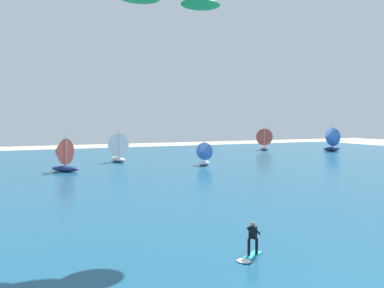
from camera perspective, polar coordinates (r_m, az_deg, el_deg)
ocean at (r=47.92m, az=-15.96°, el=-4.52°), size 160.00×90.00×0.10m
kitesurfer at (r=19.01m, az=8.87°, el=-14.70°), size 1.96×1.52×1.67m
sailboat_leading at (r=87.72m, az=10.69°, el=0.79°), size 4.26×4.77×5.37m
sailboat_anchored_offshore at (r=86.87m, az=20.01°, el=0.69°), size 4.89×4.18×5.64m
sailboat_mid_left at (r=55.59m, az=1.65°, el=-1.46°), size 3.35×3.24×3.74m
sailboat_center_horizon at (r=61.97m, az=-11.30°, el=-0.44°), size 3.90×4.49×5.09m
sailboat_far_left at (r=51.60m, az=-19.06°, el=-1.51°), size 4.23×4.18×4.77m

